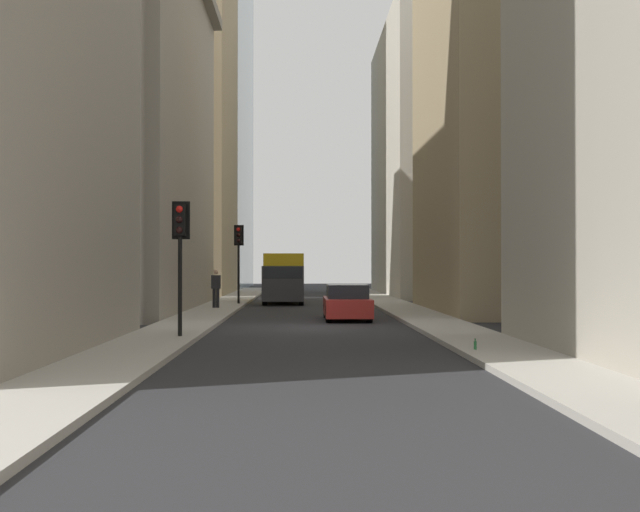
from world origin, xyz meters
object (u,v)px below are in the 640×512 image
traffic_light_foreground (180,237)px  discarded_bottle (475,345)px  sedan_red (347,303)px  delivery_truck (284,278)px  traffic_light_midblock (239,246)px  pedestrian (216,287)px

traffic_light_foreground → discarded_bottle: (-3.88, -7.69, -2.75)m
sedan_red → delivery_truck: bearing=11.3°
traffic_light_midblock → discarded_bottle: traffic_light_midblock is taller
discarded_bottle → sedan_red: bearing=10.7°
delivery_truck → traffic_light_midblock: bearing=141.8°
pedestrian → traffic_light_midblock: bearing=-10.3°
delivery_truck → discarded_bottle: bearing=-169.0°
sedan_red → traffic_light_midblock: 12.40m
delivery_truck → sedan_red: delivery_truck is taller
delivery_truck → sedan_red: 14.28m
traffic_light_foreground → pedestrian: traffic_light_foreground is taller
traffic_light_foreground → pedestrian: (15.46, 0.61, -1.86)m
sedan_red → discarded_bottle: (-12.55, -2.38, -0.42)m
traffic_light_midblock → sedan_red: bearing=-154.8°
traffic_light_foreground → traffic_light_midblock: 19.65m
delivery_truck → traffic_light_midblock: traffic_light_midblock is taller
traffic_light_midblock → discarded_bottle: bearing=-162.2°
delivery_truck → sedan_red: bearing=-168.7°
delivery_truck → traffic_light_midblock: (-3.00, 2.36, 1.77)m
traffic_light_foreground → delivery_truck: bearing=-6.3°
sedan_red → pedestrian: (6.80, 5.92, 0.47)m
traffic_light_foreground → discarded_bottle: traffic_light_foreground is taller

